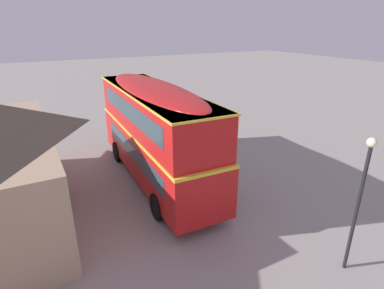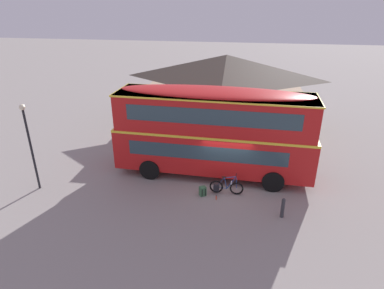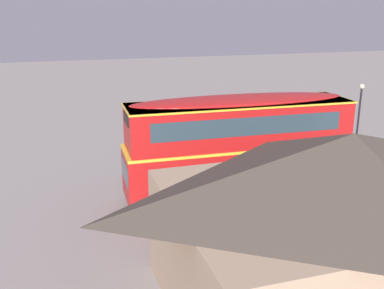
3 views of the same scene
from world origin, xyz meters
TOP-DOWN VIEW (x-y plane):
  - ground_plane at (0.00, 0.00)m, footprint 120.00×120.00m
  - double_decker_bus at (-0.81, 0.92)m, footprint 10.43×2.88m
  - touring_bicycle at (0.03, -1.01)m, footprint 1.69×0.46m
  - backpack_on_ground at (-1.04, -1.35)m, footprint 0.40×0.39m
  - water_bottle_red_squeeze at (-0.35, -1.60)m, footprint 0.06×0.06m
  - pub_building at (-0.80, 8.90)m, footprint 10.55×7.28m
  - street_lamp at (-9.38, -2.05)m, footprint 0.28×0.28m
  - kerb_bollard at (2.66, -2.50)m, footprint 0.16×0.16m

SIDE VIEW (x-z plane):
  - ground_plane at x=0.00m, z-range 0.00..0.00m
  - water_bottle_red_squeeze at x=-0.35m, z-range -0.01..0.22m
  - backpack_on_ground at x=-1.04m, z-range 0.01..0.53m
  - touring_bicycle at x=0.03m, z-range -0.16..0.90m
  - kerb_bollard at x=2.66m, z-range 0.01..0.98m
  - double_decker_bus at x=-0.81m, z-range 0.25..5.04m
  - pub_building at x=-0.80m, z-range 0.06..5.28m
  - street_lamp at x=-9.38m, z-range 0.54..5.00m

